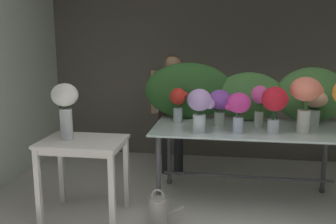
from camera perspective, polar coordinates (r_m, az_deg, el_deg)
ground_plane at (r=4.15m, az=7.69°, el=-13.67°), size 7.17×7.17×0.00m
wall_back at (r=5.42m, az=8.37°, el=6.45°), size 5.22×0.12×2.61m
display_table_glass at (r=3.92m, az=12.57°, el=-4.09°), size 2.00×0.96×0.84m
side_table_white at (r=3.62m, az=-13.31°, el=-5.94°), size 0.80×0.58×0.79m
florist at (r=4.62m, az=0.73°, el=1.52°), size 0.56×0.24×1.57m
foliage_backdrop at (r=4.19m, az=12.09°, el=2.82°), size 2.27×0.30×0.66m
vase_magenta_stock at (r=3.58m, az=11.12°, el=0.76°), size 0.25×0.23×0.41m
vase_scarlet_freesia at (r=4.02m, az=1.63°, el=1.66°), size 0.20×0.18×0.39m
vase_coral_peonies at (r=3.75m, az=21.01°, el=2.41°), size 0.31×0.30×0.56m
vase_crimson_hydrangea at (r=3.64m, az=16.57°, el=1.39°), size 0.26×0.25×0.47m
vase_violet_tulips at (r=3.83m, az=8.21°, el=1.38°), size 0.25×0.24×0.40m
vase_lilac_anemones at (r=3.54m, az=5.07°, el=0.97°), size 0.27×0.24×0.44m
vase_peach_carnations at (r=4.15m, az=22.29°, el=1.29°), size 0.25×0.25×0.38m
vase_fuchsia_roses at (r=3.87m, az=14.38°, el=1.68°), size 0.20×0.18×0.45m
vase_white_roses_tall at (r=3.58m, az=-16.00°, el=1.17°), size 0.25×0.25×0.55m
watering_can at (r=3.60m, az=-1.52°, el=-15.31°), size 0.35×0.18×0.34m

